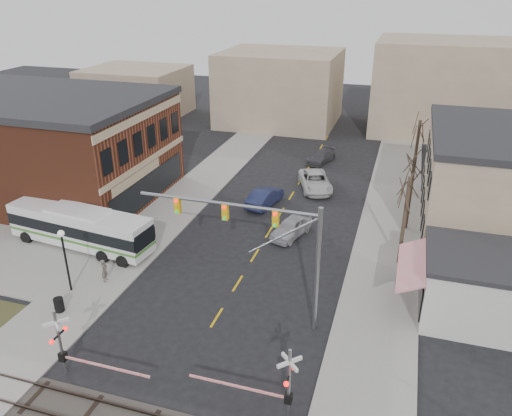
{
  "coord_description": "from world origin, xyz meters",
  "views": [
    {
      "loc": [
        9.77,
        -21.42,
        19.21
      ],
      "look_at": [
        -0.22,
        11.04,
        3.5
      ],
      "focal_mm": 35.0,
      "sensor_mm": 36.0,
      "label": 1
    }
  ],
  "objects": [
    {
      "name": "sidewalk_west",
      "position": [
        -9.5,
        20.0,
        0.06
      ],
      "size": [
        5.0,
        60.0,
        0.12
      ],
      "primitive_type": "cube",
      "color": "gray",
      "rests_on": "ground"
    },
    {
      "name": "brick_building",
      "position": [
        -26.98,
        16.0,
        4.81
      ],
      "size": [
        30.4,
        15.4,
        9.6
      ],
      "color": "brown",
      "rests_on": "ground"
    },
    {
      "name": "tree_east_b",
      "position": [
        10.8,
        18.0,
        3.27
      ],
      "size": [
        0.28,
        0.28,
        6.3
      ],
      "color": "#382B21",
      "rests_on": "sidewalk_east"
    },
    {
      "name": "awning_shop",
      "position": [
        15.97,
        7.0,
        2.16
      ],
      "size": [
        9.74,
        6.2,
        4.3
      ],
      "color": "beige",
      "rests_on": "ground"
    },
    {
      "name": "trash_bin",
      "position": [
        -9.65,
        -0.39,
        0.58
      ],
      "size": [
        0.6,
        0.6,
        0.92
      ],
      "primitive_type": "cylinder",
      "color": "black",
      "rests_on": "sidewalk_west"
    },
    {
      "name": "street_lamp",
      "position": [
        -10.39,
        1.8,
        3.33
      ],
      "size": [
        0.44,
        0.44,
        4.51
      ],
      "color": "black",
      "rests_on": "sidewalk_west"
    },
    {
      "name": "pedestrian_far",
      "position": [
        -10.54,
        7.49,
        0.97
      ],
      "size": [
        1.03,
        0.96,
        1.7
      ],
      "primitive_type": "imported",
      "rotation": [
        0.0,
        0.0,
        0.49
      ],
      "color": "#2D364F",
      "rests_on": "sidewalk_west"
    },
    {
      "name": "car_c",
      "position": [
        1.84,
        24.34,
        0.83
      ],
      "size": [
        4.67,
        6.53,
        1.65
      ],
      "primitive_type": "imported",
      "rotation": [
        0.0,
        0.0,
        0.36
      ],
      "color": "beige",
      "rests_on": "ground"
    },
    {
      "name": "car_b",
      "position": [
        -1.86,
        19.14,
        0.81
      ],
      "size": [
        2.59,
        5.14,
        1.62
      ],
      "primitive_type": "imported",
      "rotation": [
        0.0,
        0.0,
        2.96
      ],
      "color": "#191E3F",
      "rests_on": "ground"
    },
    {
      "name": "rr_crossing_east",
      "position": [
        5.62,
        -4.1,
        1.97
      ],
      "size": [
        5.6,
        1.36,
        4.0
      ],
      "color": "gray",
      "rests_on": "ground"
    },
    {
      "name": "tree_east_a",
      "position": [
        10.5,
        12.0,
        3.5
      ],
      "size": [
        0.28,
        0.28,
        6.75
      ],
      "color": "#382B21",
      "rests_on": "sidewalk_east"
    },
    {
      "name": "traffic_signal_mast",
      "position": [
        2.99,
        2.81,
        5.79
      ],
      "size": [
        10.98,
        0.3,
        8.0
      ],
      "color": "gray",
      "rests_on": "ground"
    },
    {
      "name": "pedestrian_near",
      "position": [
        -8.78,
        3.45,
        0.96
      ],
      "size": [
        0.52,
        0.68,
        1.68
      ],
      "primitive_type": "imported",
      "rotation": [
        0.0,
        0.0,
        1.78
      ],
      "color": "#5B5049",
      "rests_on": "sidewalk_west"
    },
    {
      "name": "car_a",
      "position": [
        1.87,
        13.94,
        0.78
      ],
      "size": [
        3.12,
        4.9,
        1.55
      ],
      "primitive_type": "imported",
      "rotation": [
        0.0,
        0.0,
        -0.31
      ],
      "color": "#A0A0A4",
      "rests_on": "ground"
    },
    {
      "name": "sidewalk_east",
      "position": [
        9.5,
        20.0,
        0.06
      ],
      "size": [
        5.0,
        60.0,
        0.12
      ],
      "primitive_type": "cube",
      "color": "gray",
      "rests_on": "ground"
    },
    {
      "name": "transit_bus",
      "position": [
        -13.29,
        7.32,
        1.75
      ],
      "size": [
        12.25,
        3.94,
        3.1
      ],
      "color": "silver",
      "rests_on": "ground"
    },
    {
      "name": "tree_east_c",
      "position": [
        11.0,
        26.0,
        3.72
      ],
      "size": [
        0.28,
        0.28,
        7.2
      ],
      "color": "#382B21",
      "rests_on": "sidewalk_east"
    },
    {
      "name": "car_d",
      "position": [
        0.95,
        32.47,
        0.68
      ],
      "size": [
        3.24,
        5.04,
        1.36
      ],
      "primitive_type": "imported",
      "rotation": [
        0.0,
        0.0,
        -0.31
      ],
      "color": "#3E3D42",
      "rests_on": "ground"
    },
    {
      "name": "ground",
      "position": [
        0.0,
        0.0,
        0.0
      ],
      "size": [
        160.0,
        160.0,
        0.0
      ],
      "primitive_type": "plane",
      "color": "black",
      "rests_on": "ground"
    },
    {
      "name": "rr_crossing_west",
      "position": [
        -5.57,
        -4.8,
        1.97
      ],
      "size": [
        5.6,
        1.36,
        4.0
      ],
      "color": "gray",
      "rests_on": "ground"
    }
  ]
}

